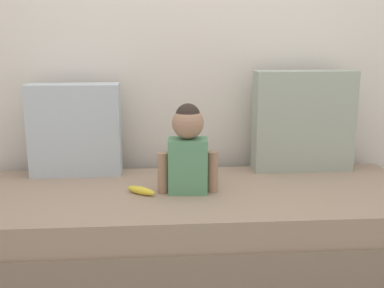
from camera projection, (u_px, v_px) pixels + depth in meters
The scene contains 7 objects.
ground_plane at pixel (196, 258), 2.52m from camera, with size 12.00×12.00×0.00m, color #B2ADA3.
back_wall at pixel (188, 23), 2.81m from camera, with size 5.62×0.10×2.49m, color silver.
couch at pixel (196, 225), 2.48m from camera, with size 2.42×0.91×0.38m.
throw_pillow_left at pixel (75, 130), 2.67m from camera, with size 0.51×0.16×0.52m, color #B2BCC6.
throw_pillow_right at pixel (303, 121), 2.76m from camera, with size 0.59×0.16×0.59m, color #99A393.
toddler at pixel (188, 148), 2.36m from camera, with size 0.31×0.16×0.46m.
banana at pixel (141, 190), 2.37m from camera, with size 0.17×0.04×0.04m, color yellow.
Camera 1 is at (-0.20, -2.31, 1.17)m, focal length 43.72 mm.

